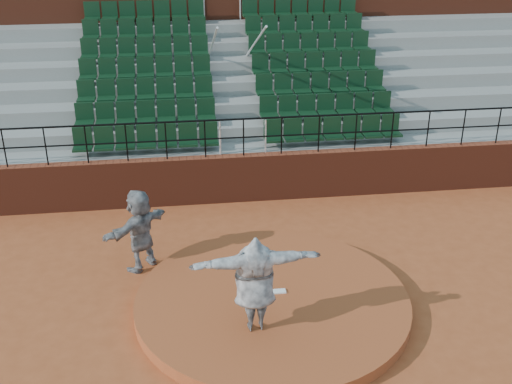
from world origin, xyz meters
The scene contains 9 objects.
ground centered at (0.00, 0.00, 0.00)m, with size 90.00×90.00×0.00m, color #9D4823.
pitchers_mound centered at (0.00, 0.00, 0.12)m, with size 5.50×5.50×0.25m, color #9D4723.
pitching_rubber centered at (0.00, 0.15, 0.27)m, with size 0.60×0.15×0.03m, color white.
boundary_wall centered at (0.00, 5.00, 0.65)m, with size 24.00×0.30×1.30m, color maroon.
wall_railing centered at (0.00, 5.00, 2.03)m, with size 24.04×0.05×1.03m.
seating_deck centered at (0.00, 8.64, 1.45)m, with size 24.00×5.97×4.63m.
press_box_facade centered at (0.00, 12.60, 3.55)m, with size 24.00×3.00×7.10m, color maroon.
pitcher centered at (-0.47, -0.91, 1.21)m, with size 2.36×0.64×1.92m, color black.
fielder centered at (-2.62, 1.89, 0.94)m, with size 1.74×0.55×1.88m, color black.
Camera 1 is at (-1.71, -10.57, 7.64)m, focal length 45.00 mm.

